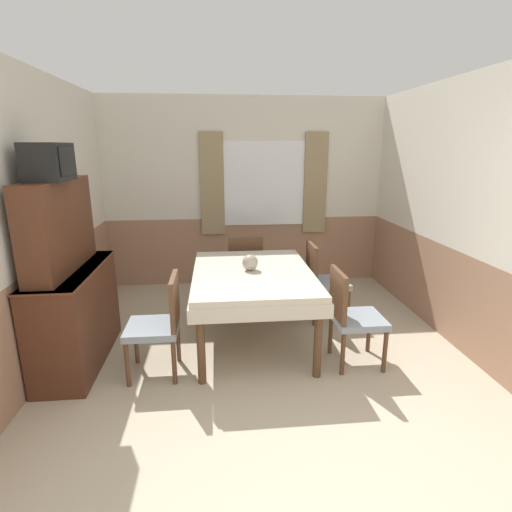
{
  "coord_description": "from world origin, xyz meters",
  "views": [
    {
      "loc": [
        -0.4,
        -1.7,
        1.94
      ],
      "look_at": [
        -0.03,
        2.02,
        0.91
      ],
      "focal_mm": 28.0,
      "sensor_mm": 36.0,
      "label": 1
    }
  ],
  "objects": [
    {
      "name": "dining_table",
      "position": [
        -0.07,
        2.02,
        0.66
      ],
      "size": [
        1.18,
        1.59,
        0.76
      ],
      "color": "beige",
      "rests_on": "ground_plane"
    },
    {
      "name": "wall_right",
      "position": [
        1.96,
        1.96,
        1.3
      ],
      "size": [
        0.05,
        4.32,
        2.6
      ],
      "color": "silver",
      "rests_on": "ground_plane"
    },
    {
      "name": "chair_left_near",
      "position": [
        -0.91,
        1.52,
        0.49
      ],
      "size": [
        0.44,
        0.44,
        0.89
      ],
      "rotation": [
        0.0,
        0.0,
        1.57
      ],
      "color": "brown",
      "rests_on": "ground_plane"
    },
    {
      "name": "wall_back",
      "position": [
        0.02,
        3.94,
        1.31
      ],
      "size": [
        4.27,
        0.09,
        2.6
      ],
      "color": "silver",
      "rests_on": "ground_plane"
    },
    {
      "name": "chair_right_near",
      "position": [
        0.78,
        1.52,
        0.49
      ],
      "size": [
        0.44,
        0.44,
        0.89
      ],
      "rotation": [
        0.0,
        0.0,
        4.71
      ],
      "color": "brown",
      "rests_on": "ground_plane"
    },
    {
      "name": "wall_left",
      "position": [
        -1.96,
        1.96,
        1.3
      ],
      "size": [
        0.05,
        4.32,
        2.6
      ],
      "color": "silver",
      "rests_on": "ground_plane"
    },
    {
      "name": "sideboard",
      "position": [
        -1.71,
        1.8,
        0.7
      ],
      "size": [
        0.46,
        1.26,
        1.67
      ],
      "color": "#4C2819",
      "rests_on": "ground_plane"
    },
    {
      "name": "chair_right_far",
      "position": [
        0.78,
        2.52,
        0.49
      ],
      "size": [
        0.44,
        0.44,
        0.89
      ],
      "rotation": [
        0.0,
        0.0,
        4.71
      ],
      "color": "brown",
      "rests_on": "ground_plane"
    },
    {
      "name": "vase",
      "position": [
        -0.09,
        2.04,
        0.84
      ],
      "size": [
        0.16,
        0.16,
        0.16
      ],
      "color": "#A39989",
      "rests_on": "dining_table"
    },
    {
      "name": "chair_head_window",
      "position": [
        -0.07,
        3.07,
        0.49
      ],
      "size": [
        0.44,
        0.44,
        0.89
      ],
      "color": "brown",
      "rests_on": "ground_plane"
    },
    {
      "name": "tv",
      "position": [
        -1.69,
        1.63,
        1.82
      ],
      "size": [
        0.29,
        0.41,
        0.29
      ],
      "color": "black",
      "rests_on": "sideboard"
    }
  ]
}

